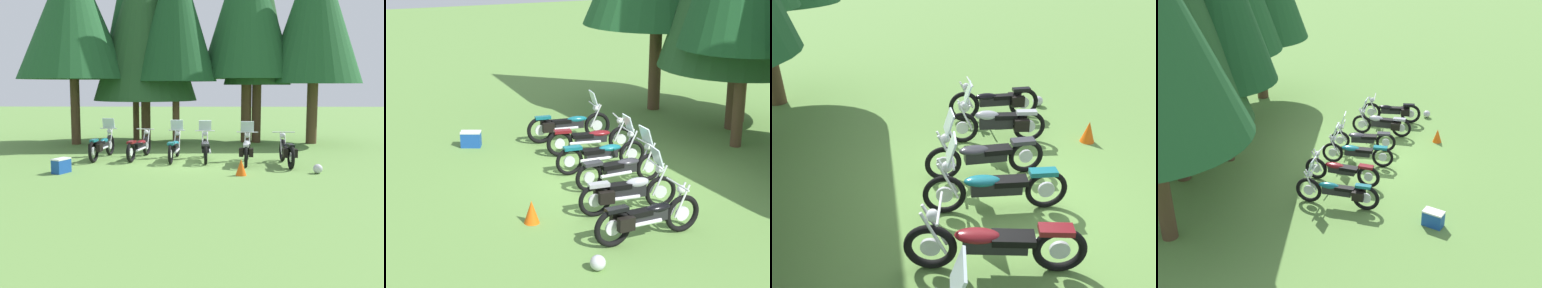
% 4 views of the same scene
% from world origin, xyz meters
% --- Properties ---
extents(ground_plane, '(80.00, 80.00, 0.00)m').
position_xyz_m(ground_plane, '(0.00, 0.00, 0.00)').
color(ground_plane, '#608C42').
extents(motorcycle_0, '(0.74, 2.42, 1.39)m').
position_xyz_m(motorcycle_0, '(-3.10, 0.43, 0.48)').
color(motorcycle_0, black).
rests_on(motorcycle_0, ground_plane).
extents(motorcycle_1, '(0.78, 2.36, 1.01)m').
position_xyz_m(motorcycle_1, '(-1.78, 0.51, 0.43)').
color(motorcycle_1, black).
rests_on(motorcycle_1, ground_plane).
extents(motorcycle_2, '(0.61, 2.35, 1.36)m').
position_xyz_m(motorcycle_2, '(-0.53, 0.19, 0.46)').
color(motorcycle_2, black).
rests_on(motorcycle_2, ground_plane).
extents(motorcycle_3, '(0.70, 2.26, 1.35)m').
position_xyz_m(motorcycle_3, '(0.54, 0.11, 0.45)').
color(motorcycle_3, black).
rests_on(motorcycle_3, ground_plane).
extents(motorcycle_4, '(0.75, 2.19, 1.37)m').
position_xyz_m(motorcycle_4, '(1.90, -0.49, 0.48)').
color(motorcycle_4, black).
rests_on(motorcycle_4, ground_plane).
extents(motorcycle_5, '(0.75, 2.30, 1.04)m').
position_xyz_m(motorcycle_5, '(3.17, -0.79, 0.46)').
color(motorcycle_5, black).
rests_on(motorcycle_5, ground_plane).
extents(picnic_cooler, '(0.52, 0.63, 0.44)m').
position_xyz_m(picnic_cooler, '(-3.76, -2.20, 0.22)').
color(picnic_cooler, '#19479E').
rests_on(picnic_cooler, ground_plane).
extents(traffic_cone, '(0.32, 0.32, 0.48)m').
position_xyz_m(traffic_cone, '(1.54, -2.50, 0.24)').
color(traffic_cone, '#EA590F').
rests_on(traffic_cone, ground_plane).
extents(dropped_helmet, '(0.28, 0.28, 0.28)m').
position_xyz_m(dropped_helmet, '(3.83, -2.16, 0.14)').
color(dropped_helmet, silver).
rests_on(dropped_helmet, ground_plane).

